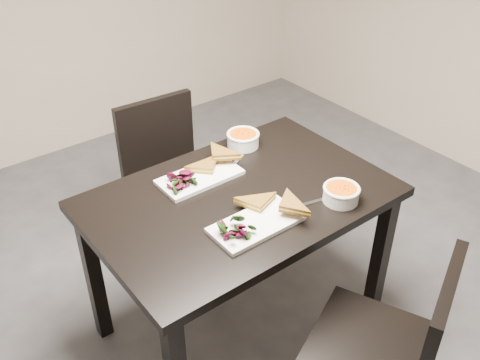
{
  "coord_description": "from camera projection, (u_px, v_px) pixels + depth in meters",
  "views": [
    {
      "loc": [
        -0.67,
        -0.97,
        2.0
      ],
      "look_at": [
        0.4,
        0.42,
        0.82
      ],
      "focal_mm": 40.05,
      "sensor_mm": 36.0,
      "label": 1
    }
  ],
  "objects": [
    {
      "name": "plate_far",
      "position": [
        200.0,
        177.0,
        2.24
      ],
      "size": [
        0.35,
        0.17,
        0.02
      ],
      "primitive_type": "cube",
      "color": "white",
      "rests_on": "table"
    },
    {
      "name": "sandwich_near",
      "position": [
        267.0,
        208.0,
        2.0
      ],
      "size": [
        0.21,
        0.18,
        0.06
      ],
      "primitive_type": null,
      "rotation": [
        0.0,
        0.0,
        0.35
      ],
      "color": "olive",
      "rests_on": "plate_near"
    },
    {
      "name": "salad_far",
      "position": [
        179.0,
        179.0,
        2.17
      ],
      "size": [
        0.11,
        0.1,
        0.05
      ],
      "primitive_type": null,
      "color": "black",
      "rests_on": "plate_far"
    },
    {
      "name": "table",
      "position": [
        240.0,
        214.0,
        2.21
      ],
      "size": [
        1.2,
        0.8,
        0.75
      ],
      "color": "black",
      "rests_on": "ground"
    },
    {
      "name": "chair_near",
      "position": [
        395.0,
        345.0,
        1.86
      ],
      "size": [
        0.55,
        0.55,
        0.85
      ],
      "rotation": [
        0.0,
        0.0,
        0.42
      ],
      "color": "black",
      "rests_on": "ground"
    },
    {
      "name": "chair_far",
      "position": [
        168.0,
        171.0,
        2.78
      ],
      "size": [
        0.44,
        0.44,
        0.85
      ],
      "rotation": [
        0.0,
        0.0,
        -0.05
      ],
      "color": "black",
      "rests_on": "ground"
    },
    {
      "name": "cutlery_far",
      "position": [
        234.0,
        164.0,
        2.34
      ],
      "size": [
        0.17,
        0.09,
        0.0
      ],
      "primitive_type": "cube",
      "rotation": [
        0.0,
        0.0,
        0.46
      ],
      "color": "silver",
      "rests_on": "table"
    },
    {
      "name": "soup_bowl_near",
      "position": [
        341.0,
        193.0,
        2.1
      ],
      "size": [
        0.15,
        0.15,
        0.07
      ],
      "color": "white",
      "rests_on": "table"
    },
    {
      "name": "salad_near",
      "position": [
        235.0,
        227.0,
        1.91
      ],
      "size": [
        0.11,
        0.1,
        0.05
      ],
      "primitive_type": null,
      "color": "black",
      "rests_on": "plate_near"
    },
    {
      "name": "soup_bowl_far",
      "position": [
        243.0,
        138.0,
        2.45
      ],
      "size": [
        0.15,
        0.15,
        0.07
      ],
      "color": "white",
      "rests_on": "table"
    },
    {
      "name": "cutlery_near",
      "position": [
        303.0,
        205.0,
        2.09
      ],
      "size": [
        0.18,
        0.06,
        0.0
      ],
      "primitive_type": "cube",
      "rotation": [
        0.0,
        0.0,
        -0.23
      ],
      "color": "silver",
      "rests_on": "table"
    },
    {
      "name": "plate_near",
      "position": [
        256.0,
        224.0,
        1.98
      ],
      "size": [
        0.35,
        0.17,
        0.02
      ],
      "primitive_type": "cube",
      "color": "white",
      "rests_on": "table"
    },
    {
      "name": "sandwich_far",
      "position": [
        214.0,
        166.0,
        2.24
      ],
      "size": [
        0.22,
        0.22,
        0.06
      ],
      "primitive_type": null,
      "rotation": [
        0.0,
        0.0,
        0.77
      ],
      "color": "olive",
      "rests_on": "plate_far"
    }
  ]
}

